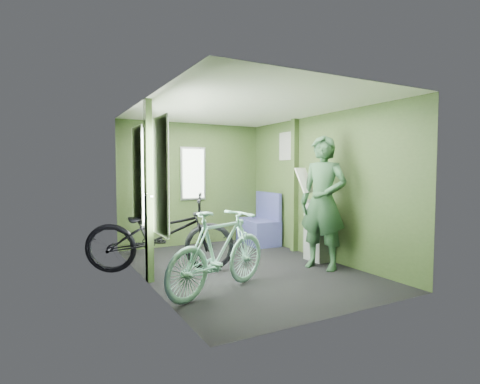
# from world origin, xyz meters

# --- Properties ---
(room) EXTENTS (4.00, 4.02, 2.31)m
(room) POSITION_xyz_m (-0.04, 0.04, 1.44)
(room) COLOR black
(room) RESTS_ON ground
(bicycle_black) EXTENTS (2.19, 1.57, 1.14)m
(bicycle_black) POSITION_xyz_m (-1.12, 0.34, 0.00)
(bicycle_black) COLOR black
(bicycle_black) RESTS_ON ground
(bicycle_mint) EXTENTS (1.68, 1.06, 0.99)m
(bicycle_mint) POSITION_xyz_m (-0.76, -0.81, 0.00)
(bicycle_mint) COLOR #89CAB9
(bicycle_mint) RESTS_ON ground
(passenger) EXTENTS (0.70, 0.83, 1.91)m
(passenger) POSITION_xyz_m (1.00, -0.55, 0.96)
(passenger) COLOR #284A2F
(passenger) RESTS_ON ground
(waste_box) EXTENTS (0.28, 0.39, 0.95)m
(waste_box) POSITION_xyz_m (1.26, -0.15, 0.47)
(waste_box) COLOR slate
(waste_box) RESTS_ON ground
(bench_seat) EXTENTS (0.59, 0.97, 0.99)m
(bench_seat) POSITION_xyz_m (1.15, 1.44, 0.29)
(bench_seat) COLOR navy
(bench_seat) RESTS_ON ground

